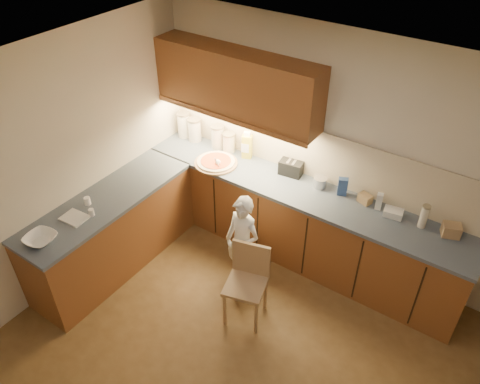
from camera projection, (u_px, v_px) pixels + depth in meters
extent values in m
plane|color=brown|center=(238.00, 374.00, 4.28)|extent=(4.50, 4.50, 0.00)
cube|color=beige|center=(348.00, 157.00, 4.81)|extent=(4.50, 0.04, 2.60)
cube|color=beige|center=(46.00, 178.00, 4.51)|extent=(0.04, 4.00, 2.60)
cube|color=white|center=(237.00, 121.00, 2.71)|extent=(4.50, 4.00, 0.04)
cube|color=brown|center=(296.00, 222.00, 5.30)|extent=(3.75, 0.60, 0.88)
cube|color=brown|center=(113.00, 233.00, 5.16)|extent=(0.60, 2.00, 0.88)
cube|color=#455162|center=(299.00, 190.00, 5.02)|extent=(3.77, 0.62, 0.04)
cube|color=#455162|center=(106.00, 200.00, 4.88)|extent=(0.62, 2.02, 0.04)
cube|color=black|center=(176.00, 190.00, 5.79)|extent=(0.02, 0.01, 0.80)
cube|color=black|center=(215.00, 207.00, 5.52)|extent=(0.02, 0.01, 0.80)
cube|color=black|center=(257.00, 226.00, 5.25)|extent=(0.02, 0.01, 0.80)
cube|color=black|center=(305.00, 247.00, 4.98)|extent=(0.02, 0.01, 0.80)
cube|color=black|center=(357.00, 271.00, 4.71)|extent=(0.02, 0.01, 0.80)
cube|color=black|center=(417.00, 297.00, 4.43)|extent=(0.02, 0.01, 0.80)
cube|color=beige|center=(314.00, 154.00, 5.03)|extent=(3.75, 0.02, 0.58)
cube|color=brown|center=(236.00, 83.00, 4.94)|extent=(1.95, 0.35, 0.70)
cube|color=brown|center=(227.00, 119.00, 5.04)|extent=(1.95, 0.02, 0.06)
cylinder|color=tan|center=(216.00, 163.00, 5.39)|extent=(0.50, 0.50, 0.02)
cylinder|color=beige|center=(216.00, 162.00, 5.38)|extent=(0.44, 0.44, 0.02)
cylinder|color=#CA421A|center=(216.00, 161.00, 5.37)|extent=(0.35, 0.35, 0.01)
sphere|color=white|center=(218.00, 162.00, 5.30)|extent=(0.06, 0.06, 0.06)
cylinder|color=white|center=(217.00, 163.00, 5.23)|extent=(0.03, 0.12, 0.20)
imported|color=white|center=(242.00, 243.00, 4.85)|extent=(0.44, 0.31, 1.12)
cylinder|color=tan|center=(225.00, 310.00, 4.59)|extent=(0.03, 0.03, 0.43)
cylinder|color=tan|center=(256.00, 318.00, 4.51)|extent=(0.03, 0.03, 0.43)
cylinder|color=tan|center=(235.00, 286.00, 4.84)|extent=(0.03, 0.03, 0.43)
cylinder|color=tan|center=(265.00, 294.00, 4.76)|extent=(0.03, 0.03, 0.43)
cube|color=tan|center=(246.00, 286.00, 4.54)|extent=(0.47, 0.47, 0.04)
cube|color=tan|center=(251.00, 258.00, 4.54)|extent=(0.38, 0.14, 0.38)
imported|color=white|center=(40.00, 239.00, 4.32)|extent=(0.31, 0.31, 0.07)
cylinder|color=white|center=(184.00, 126.00, 5.81)|extent=(0.15, 0.15, 0.30)
cylinder|color=gray|center=(183.00, 114.00, 5.71)|extent=(0.16, 0.16, 0.02)
cylinder|color=white|center=(195.00, 130.00, 5.74)|extent=(0.16, 0.16, 0.27)
cylinder|color=gray|center=(194.00, 120.00, 5.65)|extent=(0.17, 0.17, 0.02)
cylinder|color=silver|center=(218.00, 138.00, 5.59)|extent=(0.15, 0.15, 0.28)
cylinder|color=gray|center=(217.00, 127.00, 5.51)|extent=(0.16, 0.16, 0.02)
cylinder|color=silver|center=(229.00, 143.00, 5.54)|extent=(0.14, 0.14, 0.23)
cylinder|color=gray|center=(229.00, 134.00, 5.47)|extent=(0.15, 0.15, 0.02)
cube|color=gold|center=(247.00, 147.00, 5.42)|extent=(0.14, 0.12, 0.29)
cube|color=white|center=(247.00, 134.00, 5.32)|extent=(0.09, 0.07, 0.05)
cube|color=black|center=(291.00, 168.00, 5.18)|extent=(0.27, 0.18, 0.16)
cube|color=#A1A1A6|center=(289.00, 161.00, 5.14)|extent=(0.04, 0.11, 0.00)
cube|color=#A1A1A6|center=(294.00, 162.00, 5.12)|extent=(0.04, 0.11, 0.00)
cylinder|color=#B6B6BB|center=(320.00, 182.00, 5.01)|extent=(0.14, 0.14, 0.11)
cylinder|color=#B6B6BB|center=(321.00, 178.00, 4.97)|extent=(0.15, 0.15, 0.01)
cube|color=#2E4B8A|center=(343.00, 186.00, 4.87)|extent=(0.12, 0.10, 0.20)
cube|color=#A48358|center=(365.00, 199.00, 4.79)|extent=(0.16, 0.13, 0.10)
cube|color=silver|center=(379.00, 201.00, 4.68)|extent=(0.07, 0.07, 0.18)
cube|color=white|center=(393.00, 213.00, 4.63)|extent=(0.20, 0.16, 0.07)
cylinder|color=white|center=(424.00, 217.00, 4.45)|extent=(0.08, 0.08, 0.24)
cylinder|color=tan|center=(427.00, 207.00, 4.37)|extent=(0.08, 0.08, 0.02)
cube|color=tan|center=(451.00, 230.00, 4.38)|extent=(0.20, 0.18, 0.13)
cube|color=silver|center=(74.00, 218.00, 4.61)|extent=(0.26, 0.21, 0.02)
cylinder|color=white|center=(87.00, 201.00, 4.77)|extent=(0.07, 0.07, 0.08)
cylinder|color=silver|center=(91.00, 212.00, 4.63)|extent=(0.06, 0.06, 0.07)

